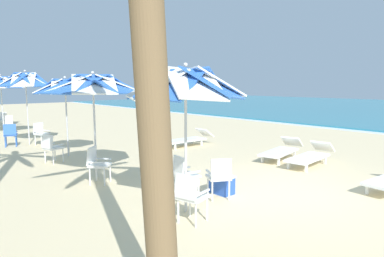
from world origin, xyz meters
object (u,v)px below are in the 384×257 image
at_px(plastic_chair_1, 190,194).
at_px(plastic_chair_8, 8,123).
at_px(cooler_box, 222,184).
at_px(sun_lounger_2, 282,150).
at_px(plastic_chair_3, 97,163).
at_px(plastic_chair_2, 184,173).
at_px(beach_umbrella_0, 186,85).
at_px(sun_lounger_3, 188,139).
at_px(beach_umbrella_1, 93,85).
at_px(plastic_chair_4, 52,147).
at_px(beach_umbrella_2, 65,87).
at_px(beach_umbrella_3, 25,81).
at_px(sun_lounger_1, 311,156).
at_px(plastic_chair_0, 219,175).
at_px(plastic_chair_6, 41,132).
at_px(plastic_chair_9, 3,119).
at_px(plastic_chair_5, 10,134).
at_px(beach_umbrella_4, 0,83).

xyz_separation_m(plastic_chair_1, plastic_chair_8, (-13.56, 0.26, 0.00)).
bearing_deg(cooler_box, sun_lounger_2, 105.83).
height_order(plastic_chair_1, plastic_chair_3, same).
xyz_separation_m(plastic_chair_1, plastic_chair_3, (-3.17, -0.16, 0.00)).
relative_size(plastic_chair_2, sun_lounger_2, 0.39).
bearing_deg(beach_umbrella_0, sun_lounger_3, 139.04).
xyz_separation_m(beach_umbrella_1, plastic_chair_4, (-2.31, -0.30, -1.81)).
xyz_separation_m(beach_umbrella_2, beach_umbrella_3, (-3.06, -0.35, 0.23)).
xyz_separation_m(plastic_chair_3, cooler_box, (2.44, 1.68, -0.30)).
relative_size(beach_umbrella_3, sun_lounger_1, 1.30).
height_order(plastic_chair_0, plastic_chair_4, same).
bearing_deg(plastic_chair_6, sun_lounger_3, 46.65).
xyz_separation_m(beach_umbrella_0, sun_lounger_2, (-1.37, 5.08, -2.02)).
distance_m(beach_umbrella_2, plastic_chair_9, 9.21).
bearing_deg(plastic_chair_1, beach_umbrella_0, 148.24).
height_order(beach_umbrella_1, beach_umbrella_3, beach_umbrella_3).
height_order(plastic_chair_0, sun_lounger_3, plastic_chair_0).
height_order(plastic_chair_1, plastic_chair_5, same).
relative_size(plastic_chair_4, sun_lounger_1, 0.39).
bearing_deg(beach_umbrella_2, plastic_chair_2, 3.14).
height_order(beach_umbrella_0, plastic_chair_2, beach_umbrella_0).
distance_m(beach_umbrella_1, sun_lounger_3, 5.26).
height_order(plastic_chair_5, beach_umbrella_4, beach_umbrella_4).
distance_m(beach_umbrella_1, plastic_chair_6, 5.94).
relative_size(plastic_chair_5, sun_lounger_3, 0.40).
bearing_deg(plastic_chair_5, plastic_chair_1, 3.06).
bearing_deg(plastic_chair_0, sun_lounger_3, 145.49).
bearing_deg(beach_umbrella_2, beach_umbrella_1, -8.25).
height_order(plastic_chair_0, plastic_chair_5, same).
xyz_separation_m(beach_umbrella_3, plastic_chair_9, (-5.98, 0.36, -1.95)).
bearing_deg(plastic_chair_3, plastic_chair_8, 177.72).
xyz_separation_m(beach_umbrella_0, plastic_chair_0, (-0.06, 0.93, -1.81)).
height_order(plastic_chair_9, sun_lounger_2, plastic_chair_9).
relative_size(sun_lounger_2, sun_lounger_3, 1.04).
bearing_deg(plastic_chair_2, beach_umbrella_1, -164.01).
relative_size(plastic_chair_4, beach_umbrella_4, 0.31).
bearing_deg(beach_umbrella_2, sun_lounger_2, 45.45).
height_order(beach_umbrella_2, plastic_chair_6, beach_umbrella_2).
xyz_separation_m(plastic_chair_9, sun_lounger_1, (14.88, 4.80, -0.22)).
distance_m(plastic_chair_6, cooler_box, 8.64).
distance_m(plastic_chair_1, beach_umbrella_1, 4.08).
bearing_deg(beach_umbrella_1, plastic_chair_6, 175.90).
xyz_separation_m(plastic_chair_0, plastic_chair_3, (-2.67, -1.37, 0.00)).
xyz_separation_m(plastic_chair_8, sun_lounger_3, (8.16, 4.32, -0.22)).
bearing_deg(beach_umbrella_1, cooler_box, 26.79).
bearing_deg(plastic_chair_0, plastic_chair_4, -164.97).
distance_m(plastic_chair_0, plastic_chair_6, 8.83).
xyz_separation_m(plastic_chair_0, plastic_chair_8, (-13.05, -0.95, 0.00)).
bearing_deg(sun_lounger_3, plastic_chair_9, -158.25).
distance_m(plastic_chair_9, sun_lounger_2, 14.69).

